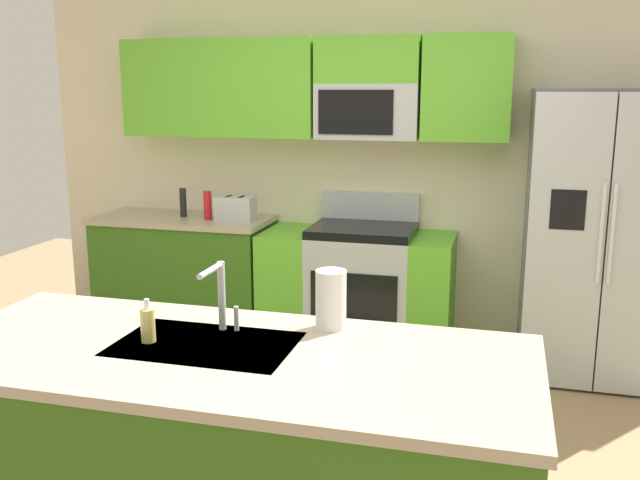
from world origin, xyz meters
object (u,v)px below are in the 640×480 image
soap_dispenser (148,325)px  paper_towel_roll (331,299)px  range_oven (357,288)px  pepper_mill (183,203)px  bottle_red (208,205)px  refrigerator (598,236)px  toaster (236,209)px  sink_faucet (220,291)px

soap_dispenser → paper_towel_roll: size_ratio=0.71×
range_oven → pepper_mill: bearing=-179.9°
bottle_red → range_oven: bearing=3.0°
refrigerator → toaster: (-2.49, 0.02, 0.07)m
soap_dispenser → pepper_mill: bearing=113.1°
range_oven → sink_faucet: size_ratio=4.82×
bottle_red → sink_faucet: size_ratio=0.75×
range_oven → toaster: bearing=-176.7°
toaster → sink_faucet: 2.40m
pepper_mill → bottle_red: pepper_mill is taller
refrigerator → paper_towel_roll: (-1.24, -2.07, 0.09)m
range_oven → toaster: size_ratio=4.86×
toaster → bottle_red: size_ratio=1.32×
range_oven → paper_towel_roll: (0.34, -2.14, 0.58)m
bottle_red → soap_dispenser: (0.83, -2.42, -0.04)m
range_oven → soap_dispenser: size_ratio=8.00×
sink_faucet → refrigerator: bearing=53.4°
range_oven → paper_towel_roll: size_ratio=5.67×
refrigerator → bottle_red: bearing=179.7°
pepper_mill → sink_faucet: sink_faucet is taller
bottle_red → sink_faucet: bearing=-64.8°
range_oven → bottle_red: bottle_red is taller
sink_faucet → soap_dispenser: sink_faucet is taller
range_oven → sink_faucet: 2.38m
bottle_red → soap_dispenser: size_ratio=1.25×
range_oven → bottle_red: (-1.12, -0.06, 0.56)m
range_oven → refrigerator: bearing=-2.6°
refrigerator → sink_faucet: size_ratio=6.56×
sink_faucet → paper_towel_roll: sink_faucet is taller
soap_dispenser → refrigerator: bearing=52.0°
toaster → soap_dispenser: toaster is taller
refrigerator → pepper_mill: 2.93m
sink_faucet → pepper_mill: bearing=119.1°
refrigerator → bottle_red: 2.71m
range_oven → pepper_mill: size_ratio=6.29×
refrigerator → soap_dispenser: refrigerator is taller
soap_dispenser → range_oven: bearing=83.2°
soap_dispenser → sink_faucet: bearing=38.2°
refrigerator → bottle_red: size_ratio=8.71×
range_oven → bottle_red: 1.26m
refrigerator → sink_faucet: bearing=-126.6°
refrigerator → toaster: bearing=179.6°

